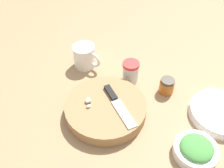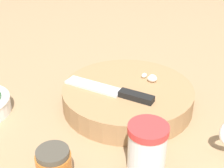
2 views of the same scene
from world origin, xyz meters
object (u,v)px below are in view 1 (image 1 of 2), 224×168
at_px(chef_knife, 117,103).
at_px(coffee_mug, 85,56).
at_px(herb_bowl, 196,150).
at_px(spice_jar, 131,72).
at_px(honey_jar, 167,86).
at_px(plate_stack, 220,113).
at_px(garlic_cloves, 88,101).
at_px(cutting_board, 106,109).

distance_m(chef_knife, coffee_mug, 0.30).
bearing_deg(coffee_mug, herb_bowl, -25.94).
bearing_deg(herb_bowl, spice_jar, 141.79).
distance_m(spice_jar, honey_jar, 0.15).
height_order(chef_knife, spice_jar, spice_jar).
bearing_deg(herb_bowl, chef_knife, 168.45).
bearing_deg(chef_knife, herb_bowl, 119.81).
relative_size(plate_stack, honey_jar, 3.53).
xyz_separation_m(chef_knife, spice_jar, (-0.02, 0.18, -0.01)).
distance_m(garlic_cloves, plate_stack, 0.47).
bearing_deg(garlic_cloves, herb_bowl, -3.60).
height_order(spice_jar, honey_jar, spice_jar).
bearing_deg(spice_jar, herb_bowl, -38.21).
bearing_deg(honey_jar, chef_knife, -128.01).
height_order(chef_knife, honey_jar, honey_jar).
xyz_separation_m(garlic_cloves, coffee_mug, (-0.13, 0.23, -0.01)).
bearing_deg(cutting_board, spice_jar, 84.13).
relative_size(cutting_board, honey_jar, 4.63).
xyz_separation_m(spice_jar, honey_jar, (0.15, -0.01, -0.01)).
xyz_separation_m(cutting_board, herb_bowl, (0.33, -0.04, 0.00)).
bearing_deg(honey_jar, coffee_mug, 177.18).
bearing_deg(coffee_mug, honey_jar, -2.82).
distance_m(garlic_cloves, herb_bowl, 0.39).
height_order(cutting_board, honey_jar, honey_jar).
bearing_deg(herb_bowl, garlic_cloves, 176.40).
distance_m(coffee_mug, honey_jar, 0.37).
relative_size(cutting_board, herb_bowl, 2.05).
relative_size(herb_bowl, coffee_mug, 1.07).
bearing_deg(spice_jar, plate_stack, -7.52).
bearing_deg(chef_knife, garlic_cloves, -28.59).
height_order(cutting_board, herb_bowl, herb_bowl).
relative_size(herb_bowl, honey_jar, 2.25).
height_order(chef_knife, garlic_cloves, garlic_cloves).
bearing_deg(garlic_cloves, chef_knife, 20.06).
bearing_deg(herb_bowl, plate_stack, 73.89).
bearing_deg(garlic_cloves, coffee_mug, 120.29).
height_order(cutting_board, coffee_mug, coffee_mug).
distance_m(cutting_board, chef_knife, 0.05).
height_order(herb_bowl, spice_jar, spice_jar).
height_order(spice_jar, plate_stack, spice_jar).
relative_size(coffee_mug, plate_stack, 0.59).
relative_size(coffee_mug, honey_jar, 2.10).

